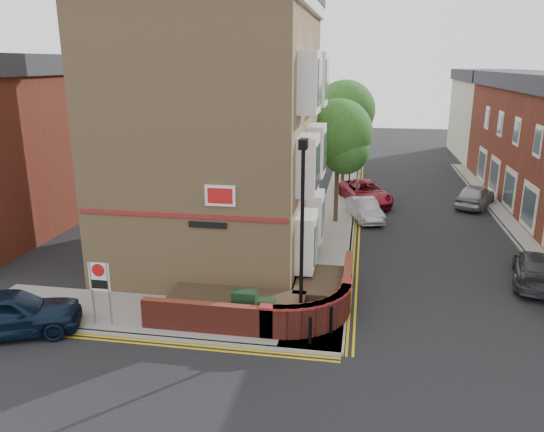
{
  "coord_description": "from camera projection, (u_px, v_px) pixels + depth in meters",
  "views": [
    {
      "loc": [
        3.38,
        -14.44,
        8.6
      ],
      "look_at": [
        0.16,
        4.0,
        3.17
      ],
      "focal_mm": 35.0,
      "sensor_mm": 36.0,
      "label": 1
    }
  ],
  "objects": [
    {
      "name": "pavement_main",
      "position": [
        337.0,
        212.0,
        31.41
      ],
      "size": [
        2.0,
        32.0,
        0.12
      ],
      "primitive_type": "cube",
      "color": "gray",
      "rests_on": "ground"
    },
    {
      "name": "utility_cabinet_large",
      "position": [
        245.0,
        308.0,
        17.69
      ],
      "size": [
        0.8,
        0.45,
        1.2
      ],
      "primitive_type": "cube",
      "color": "black",
      "rests_on": "pavement_corner"
    },
    {
      "name": "far_terrace_cream",
      "position": [
        487.0,
        114.0,
        49.04
      ],
      "size": [
        5.4,
        12.4,
        8.0
      ],
      "color": "beige",
      "rests_on": "ground"
    },
    {
      "name": "bollard_near",
      "position": [
        310.0,
        330.0,
        16.51
      ],
      "size": [
        0.11,
        0.11,
        0.9
      ],
      "primitive_type": "cylinder",
      "color": "black",
      "rests_on": "pavement_corner"
    },
    {
      "name": "red_car_main",
      "position": [
        365.0,
        192.0,
        33.44
      ],
      "size": [
        3.82,
        5.57,
        1.42
      ],
      "primitive_type": "imported",
      "rotation": [
        0.0,
        0.0,
        0.32
      ],
      "color": "maroon",
      "rests_on": "ground"
    },
    {
      "name": "traffic_light_assembly",
      "position": [
        351.0,
        144.0,
        39.1
      ],
      "size": [
        0.2,
        0.16,
        4.2
      ],
      "color": "black",
      "rests_on": "pavement_main"
    },
    {
      "name": "tree_mid",
      "position": [
        345.0,
        115.0,
        35.69
      ],
      "size": [
        4.03,
        4.03,
        7.42
      ],
      "color": "#382B1E",
      "rests_on": "pavement_main"
    },
    {
      "name": "garden_wall",
      "position": [
        260.0,
        312.0,
        18.98
      ],
      "size": [
        6.8,
        6.0,
        1.2
      ],
      "primitive_type": null,
      "color": "maroon",
      "rests_on": "ground"
    },
    {
      "name": "zone_sign",
      "position": [
        100.0,
        282.0,
        17.45
      ],
      "size": [
        0.72,
        0.07,
        2.2
      ],
      "color": "slate",
      "rests_on": "pavement_corner"
    },
    {
      "name": "yellow_lines_side",
      "position": [
        137.0,
        342.0,
        16.96
      ],
      "size": [
        13.0,
        0.28,
        0.01
      ],
      "primitive_type": "cube",
      "color": "gold",
      "rests_on": "ground"
    },
    {
      "name": "bollard_far",
      "position": [
        331.0,
        320.0,
        17.16
      ],
      "size": [
        0.11,
        0.11,
        0.9
      ],
      "primitive_type": "cylinder",
      "color": "black",
      "rests_on": "pavement_corner"
    },
    {
      "name": "pavement_corner",
      "position": [
        157.0,
        315.0,
        18.6
      ],
      "size": [
        13.0,
        3.0,
        0.12
      ],
      "primitive_type": "cube",
      "color": "gray",
      "rests_on": "ground"
    },
    {
      "name": "utility_cabinet_small",
      "position": [
        266.0,
        315.0,
        17.29
      ],
      "size": [
        0.55,
        0.4,
        1.1
      ],
      "primitive_type": "cube",
      "color": "black",
      "rests_on": "pavement_corner"
    },
    {
      "name": "silver_car_near",
      "position": [
        365.0,
        210.0,
        29.94
      ],
      "size": [
        2.29,
        3.91,
        1.22
      ],
      "primitive_type": "imported",
      "rotation": [
        0.0,
        0.0,
        0.29
      ],
      "color": "#97989E",
      "rests_on": "ground"
    },
    {
      "name": "tree_far",
      "position": [
        349.0,
        109.0,
        43.34
      ],
      "size": [
        3.81,
        3.81,
        7.0
      ],
      "color": "#382B1E",
      "rests_on": "pavement_main"
    },
    {
      "name": "ground",
      "position": [
        245.0,
        347.0,
        16.62
      ],
      "size": [
        120.0,
        120.0,
        0.0
      ],
      "primitive_type": "plane",
      "color": "black",
      "rests_on": "ground"
    },
    {
      "name": "corner_building",
      "position": [
        220.0,
        120.0,
        22.92
      ],
      "size": [
        8.95,
        10.4,
        13.6
      ],
      "color": "tan",
      "rests_on": "ground"
    },
    {
      "name": "kerb_main_far",
      "position": [
        511.0,
        236.0,
        27.08
      ],
      "size": [
        0.15,
        40.0,
        0.12
      ],
      "primitive_type": "cube",
      "color": "gray",
      "rests_on": "ground"
    },
    {
      "name": "yellow_lines_main",
      "position": [
        359.0,
        214.0,
        31.21
      ],
      "size": [
        0.28,
        32.0,
        0.01
      ],
      "primitive_type": "cube",
      "color": "gold",
      "rests_on": "ground"
    },
    {
      "name": "kerb_side",
      "position": [
        140.0,
        336.0,
        17.18
      ],
      "size": [
        13.0,
        0.15,
        0.12
      ],
      "primitive_type": "cube",
      "color": "gray",
      "rests_on": "ground"
    },
    {
      "name": "grey_car_far",
      "position": [
        538.0,
        268.0,
        21.27
      ],
      "size": [
        2.8,
        4.77,
        1.3
      ],
      "primitive_type": "imported",
      "rotation": [
        0.0,
        0.0,
        2.91
      ],
      "color": "#2B2C30",
      "rests_on": "ground"
    },
    {
      "name": "kerb_main_near",
      "position": [
        354.0,
        213.0,
        31.24
      ],
      "size": [
        0.15,
        32.0,
        0.12
      ],
      "primitive_type": "cube",
      "color": "gray",
      "rests_on": "ground"
    },
    {
      "name": "navy_hatchback",
      "position": [
        8.0,
        313.0,
        17.21
      ],
      "size": [
        4.87,
        3.43,
        1.54
      ],
      "primitive_type": "imported",
      "rotation": [
        0.0,
        0.0,
        1.97
      ],
      "color": "black",
      "rests_on": "ground"
    },
    {
      "name": "tree_near",
      "position": [
        338.0,
        138.0,
        28.26
      ],
      "size": [
        3.64,
        3.65,
        6.7
      ],
      "color": "#382B1E",
      "rests_on": "pavement_main"
    },
    {
      "name": "silver_car_far",
      "position": [
        475.0,
        196.0,
        32.66
      ],
      "size": [
        3.23,
        4.49,
        1.42
      ],
      "primitive_type": "imported",
      "rotation": [
        0.0,
        0.0,
        2.72
      ],
      "color": "gray",
      "rests_on": "ground"
    },
    {
      "name": "lamppost",
      "position": [
        302.0,
        237.0,
        16.56
      ],
      "size": [
        0.25,
        0.5,
        6.3
      ],
      "color": "black",
      "rests_on": "pavement_corner"
    }
  ]
}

